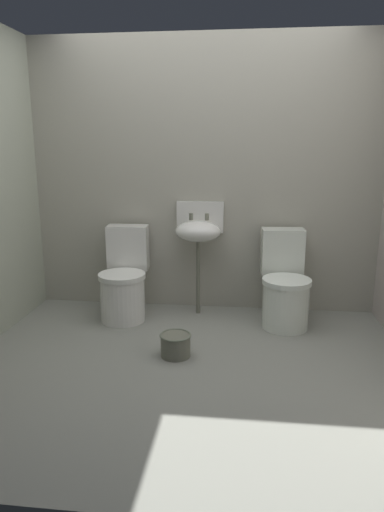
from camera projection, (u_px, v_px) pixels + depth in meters
The scene contains 6 objects.
ground_plane at pixel (187, 368), 3.22m from camera, with size 3.49×2.75×0.08m, color gray.
wall_back at pixel (204, 177), 4.11m from camera, with size 3.49×0.10×2.40m, color #A3A091.
toilet_left at pixel (124, 282), 4.01m from camera, with size 0.42×0.61×0.78m.
toilet_right at pixel (285, 287), 3.85m from camera, with size 0.43×0.62×0.78m.
sink at pixel (198, 230), 4.01m from camera, with size 0.42×0.35×0.99m.
bucket at pixel (176, 344), 3.30m from camera, with size 0.23×0.23×0.17m.
Camera 1 is at (0.37, -2.92, 1.50)m, focal length 32.28 mm.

